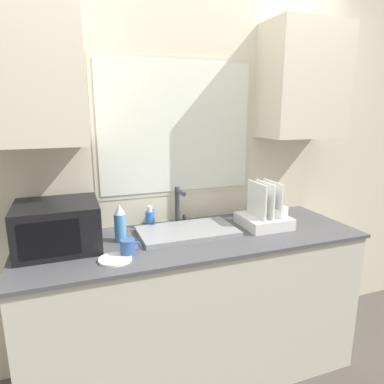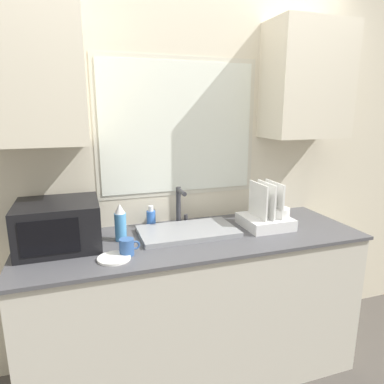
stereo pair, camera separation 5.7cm
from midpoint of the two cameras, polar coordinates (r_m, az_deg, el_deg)
countertop at (r=2.26m, az=1.23°, el=-18.42°), size 2.01×0.69×0.93m
wall_back at (r=2.24m, az=-1.43°, el=7.20°), size 6.00×0.38×2.60m
sink_basin at (r=2.08m, az=0.06°, el=-6.60°), size 0.58×0.33×0.03m
faucet at (r=2.21m, az=-1.30°, el=-1.91°), size 0.08×0.15×0.25m
microwave at (r=1.99m, az=-20.60°, el=-5.12°), size 0.43×0.38×0.25m
dish_rack at (r=2.25m, az=13.06°, el=-3.94°), size 0.29×0.29×0.29m
spray_bottle at (r=1.99m, az=-11.05°, el=-5.07°), size 0.07×0.07×0.22m
soap_bottle at (r=2.20m, az=-6.10°, el=-4.35°), size 0.06×0.06×0.14m
mug_near_sink at (r=1.81m, az=-9.88°, el=-9.00°), size 0.11×0.08×0.09m
small_plate at (r=1.79m, az=-11.97°, el=-10.76°), size 0.17×0.17×0.01m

